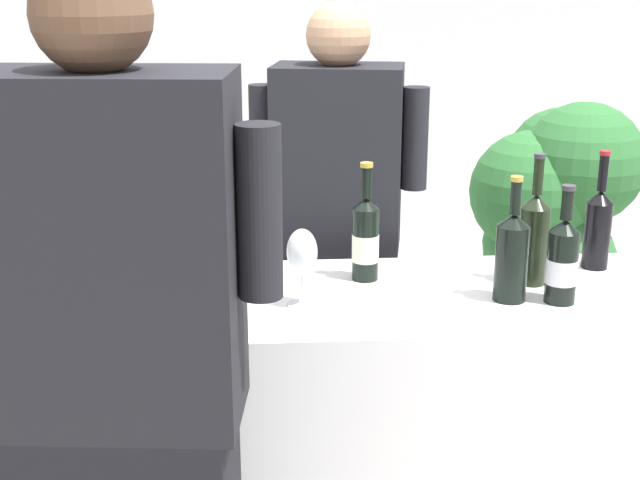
{
  "coord_description": "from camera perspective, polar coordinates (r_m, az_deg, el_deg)",
  "views": [
    {
      "loc": [
        -0.08,
        -2.08,
        1.74
      ],
      "look_at": [
        0.06,
        0.0,
        1.09
      ],
      "focal_mm": 48.71,
      "sensor_mm": 36.0,
      "label": 1
    }
  ],
  "objects": [
    {
      "name": "wine_bottle_3",
      "position": [
        2.15,
        -8.38,
        -1.45
      ],
      "size": [
        0.09,
        0.09,
        0.32
      ],
      "color": "black",
      "rests_on": "counter"
    },
    {
      "name": "wine_bottle_1",
      "position": [
        2.35,
        13.87,
        0.25
      ],
      "size": [
        0.08,
        0.08,
        0.35
      ],
      "color": "black",
      "rests_on": "counter"
    },
    {
      "name": "wine_bottle_4",
      "position": [
        2.24,
        -5.32,
        -0.4
      ],
      "size": [
        0.07,
        0.07,
        0.33
      ],
      "color": "black",
      "rests_on": "counter"
    },
    {
      "name": "wine_bottle_0",
      "position": [
        2.53,
        17.79,
        0.89
      ],
      "size": [
        0.07,
        0.07,
        0.33
      ],
      "color": "black",
      "rests_on": "counter"
    },
    {
      "name": "person_server",
      "position": [
        2.8,
        1.12,
        -2.17
      ],
      "size": [
        0.54,
        0.31,
        1.66
      ],
      "color": "black",
      "rests_on": "ground_plane"
    },
    {
      "name": "wall_back",
      "position": [
        4.7,
        -3.05,
        13.13
      ],
      "size": [
        8.0,
        0.1,
        2.8
      ],
      "primitive_type": "cube",
      "color": "white",
      "rests_on": "ground_plane"
    },
    {
      "name": "potted_shrub",
      "position": [
        3.5,
        14.95,
        0.86
      ],
      "size": [
        0.65,
        0.59,
        1.28
      ],
      "color": "brown",
      "rests_on": "ground_plane"
    },
    {
      "name": "counter",
      "position": [
        2.44,
        -1.52,
        -14.08
      ],
      "size": [
        2.13,
        0.58,
        0.94
      ],
      "primitive_type": "cube",
      "color": "white",
      "rests_on": "ground_plane"
    },
    {
      "name": "wine_bottle_8",
      "position": [
        2.22,
        12.48,
        -0.96
      ],
      "size": [
        0.08,
        0.08,
        0.32
      ],
      "color": "black",
      "rests_on": "counter"
    },
    {
      "name": "wine_bottle_2",
      "position": [
        2.28,
        -11.33,
        -0.36
      ],
      "size": [
        0.08,
        0.08,
        0.33
      ],
      "color": "black",
      "rests_on": "counter"
    },
    {
      "name": "wine_bottle_6",
      "position": [
        2.33,
        -14.58,
        -0.43
      ],
      "size": [
        0.08,
        0.08,
        0.31
      ],
      "color": "black",
      "rests_on": "counter"
    },
    {
      "name": "wine_bottle_9",
      "position": [
        2.24,
        15.64,
        -1.32
      ],
      "size": [
        0.08,
        0.08,
        0.3
      ],
      "color": "black",
      "rests_on": "counter"
    },
    {
      "name": "wine_glass",
      "position": [
        2.13,
        -1.18,
        -0.99
      ],
      "size": [
        0.08,
        0.08,
        0.2
      ],
      "color": "silver",
      "rests_on": "counter"
    },
    {
      "name": "wine_bottle_5",
      "position": [
        2.32,
        3.01,
        0.13
      ],
      "size": [
        0.07,
        0.07,
        0.32
      ],
      "color": "black",
      "rests_on": "counter"
    },
    {
      "name": "person_guest",
      "position": [
        1.74,
        -12.7,
        -13.37
      ],
      "size": [
        0.61,
        0.29,
        1.78
      ],
      "color": "black",
      "rests_on": "ground_plane"
    },
    {
      "name": "ice_bucket",
      "position": [
        2.15,
        -17.84,
        -2.19
      ],
      "size": [
        0.23,
        0.23,
        0.22
      ],
      "color": "silver",
      "rests_on": "counter"
    }
  ]
}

